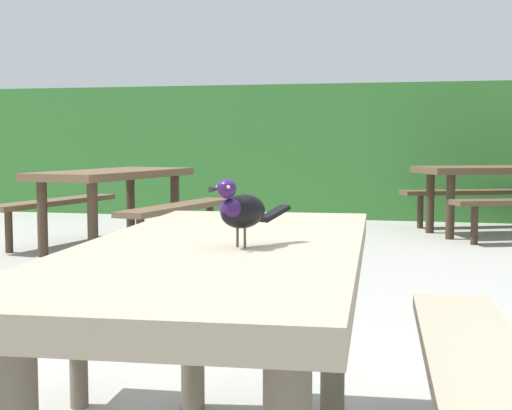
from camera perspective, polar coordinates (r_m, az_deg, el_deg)
The scene contains 5 objects.
hedge_wall at distance 10.71m, azimuth 11.84°, elevation 4.03°, with size 28.00×2.10×1.75m, color #387A33.
picnic_table_foreground at distance 2.12m, azimuth -2.52°, elevation -7.80°, with size 1.79×1.85×0.74m.
bird_grackle at distance 1.98m, azimuth -1.20°, elevation -0.30°, with size 0.17×0.26×0.18m.
picnic_table_mid_left at distance 7.23m, azimuth -10.77°, elevation 1.15°, with size 1.96×1.98×0.74m.
picnic_table_far_centre at distance 8.55m, azimuth 18.13°, elevation 1.56°, with size 2.22×2.21×0.74m.
Camera 1 is at (0.25, -1.99, 1.02)m, focal length 52.78 mm.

